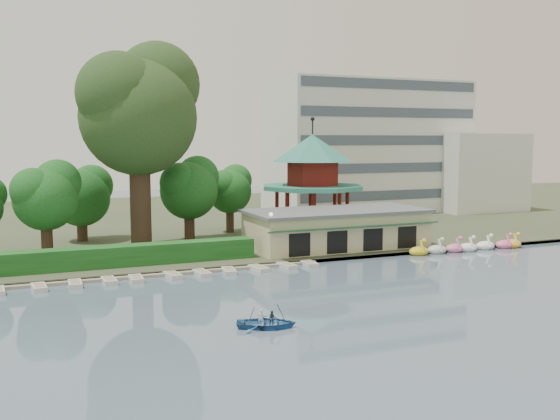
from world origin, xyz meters
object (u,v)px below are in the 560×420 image
big_tree (139,106)px  dock (129,276)px  rowboat_with_passengers (267,319)px  pavilion (312,173)px  boathouse (336,228)px

big_tree → dock: bearing=-106.0°
dock → big_tree: (3.16, 10.99, 14.64)m
rowboat_with_passengers → pavilion: bearing=60.1°
dock → rowboat_with_passengers: size_ratio=5.54×
boathouse → pavilion: 11.43m
pavilion → boathouse: bearing=-101.3°
boathouse → pavilion: pavilion is taller
dock → pavilion: size_ratio=2.52×
rowboat_with_passengers → big_tree: bearing=94.8°
rowboat_with_passengers → dock: bearing=107.6°
boathouse → pavilion: (2.00, 10.03, 5.11)m
boathouse → rowboat_with_passengers: 27.66m
dock → boathouse: size_ratio=1.83×
dock → rowboat_with_passengers: rowboat_with_passengers is taller
dock → big_tree: big_tree is taller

